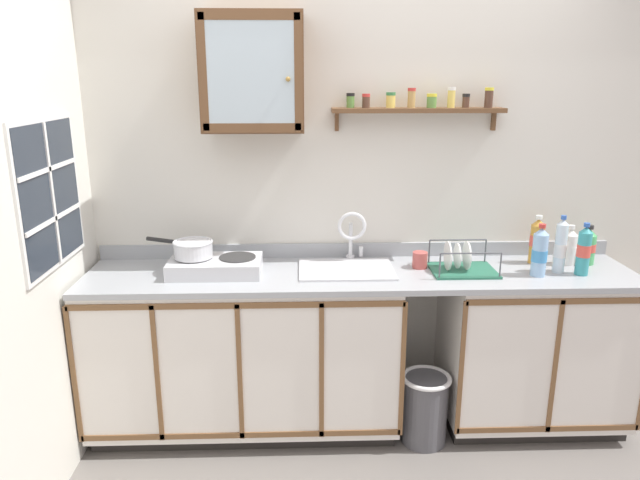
{
  "coord_description": "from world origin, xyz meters",
  "views": [
    {
      "loc": [
        -0.32,
        -2.51,
        1.92
      ],
      "look_at": [
        -0.22,
        0.54,
        1.06
      ],
      "focal_mm": 32.87,
      "sensor_mm": 36.0,
      "label": 1
    }
  ],
  "objects": [
    {
      "name": "floor",
      "position": [
        0.0,
        0.0,
        0.0
      ],
      "size": [
        5.94,
        5.94,
        0.0
      ],
      "primitive_type": "plane",
      "color": "slate",
      "rests_on": "ground"
    },
    {
      "name": "back_wall",
      "position": [
        0.0,
        0.73,
        1.24
      ],
      "size": [
        3.54,
        0.07,
        2.46
      ],
      "color": "silver",
      "rests_on": "ground"
    },
    {
      "name": "side_wall_left",
      "position": [
        -1.5,
        -0.25,
        1.23
      ],
      "size": [
        0.05,
        3.51,
        2.46
      ],
      "primitive_type": "cube",
      "color": "silver",
      "rests_on": "ground"
    },
    {
      "name": "lower_cabinet_run",
      "position": [
        -0.63,
        0.43,
        0.45
      ],
      "size": [
        1.67,
        0.57,
        0.89
      ],
      "color": "black",
      "rests_on": "ground"
    },
    {
      "name": "lower_cabinet_run_right",
      "position": [
        0.97,
        0.43,
        0.45
      ],
      "size": [
        0.99,
        0.57,
        0.89
      ],
      "color": "black",
      "rests_on": "ground"
    },
    {
      "name": "countertop",
      "position": [
        0.0,
        0.43,
        0.9
      ],
      "size": [
        2.9,
        0.59,
        0.03
      ],
      "primitive_type": "cube",
      "color": "#9EA3A8",
      "rests_on": "lower_cabinet_run"
    },
    {
      "name": "backsplash",
      "position": [
        0.0,
        0.7,
        0.96
      ],
      "size": [
        2.9,
        0.02,
        0.08
      ],
      "primitive_type": "cube",
      "color": "#9EA3A8",
      "rests_on": "countertop"
    },
    {
      "name": "sink",
      "position": [
        -0.07,
        0.47,
        0.9
      ],
      "size": [
        0.5,
        0.41,
        0.4
      ],
      "color": "silver",
      "rests_on": "countertop"
    },
    {
      "name": "hot_plate_stove",
      "position": [
        -0.77,
        0.42,
        0.96
      ],
      "size": [
        0.48,
        0.28,
        0.09
      ],
      "color": "silver",
      "rests_on": "countertop"
    },
    {
      "name": "saucepan",
      "position": [
        -0.89,
        0.44,
        1.05
      ],
      "size": [
        0.37,
        0.24,
        0.09
      ],
      "color": "silver",
      "rests_on": "hot_plate_stove"
    },
    {
      "name": "bottle_opaque_white_0",
      "position": [
        1.15,
        0.52,
        1.02
      ],
      "size": [
        0.08,
        0.08,
        0.22
      ],
      "color": "white",
      "rests_on": "countertop"
    },
    {
      "name": "bottle_water_clear_1",
      "position": [
        1.04,
        0.39,
        1.06
      ],
      "size": [
        0.06,
        0.06,
        0.31
      ],
      "color": "silver",
      "rests_on": "countertop"
    },
    {
      "name": "bottle_detergent_teal_2",
      "position": [
        1.14,
        0.34,
        1.05
      ],
      "size": [
        0.07,
        0.07,
        0.28
      ],
      "color": "teal",
      "rests_on": "countertop"
    },
    {
      "name": "bottle_water_blue_3",
      "position": [
        0.91,
        0.33,
        1.04
      ],
      "size": [
        0.08,
        0.08,
        0.28
      ],
      "color": "#8CB7E0",
      "rests_on": "countertop"
    },
    {
      "name": "bottle_soda_green_4",
      "position": [
        1.26,
        0.52,
        1.02
      ],
      "size": [
        0.08,
        0.08,
        0.22
      ],
      "color": "#4CB266",
      "rests_on": "countertop"
    },
    {
      "name": "bottle_juice_amber_5",
      "position": [
        0.98,
        0.54,
        1.04
      ],
      "size": [
        0.08,
        0.08,
        0.27
      ],
      "color": "gold",
      "rests_on": "countertop"
    },
    {
      "name": "dish_rack",
      "position": [
        0.53,
        0.41,
        0.95
      ],
      "size": [
        0.34,
        0.27,
        0.16
      ],
      "color": "#26664C",
      "rests_on": "countertop"
    },
    {
      "name": "mug",
      "position": [
        0.32,
        0.49,
        0.96
      ],
      "size": [
        0.08,
        0.12,
        0.09
      ],
      "color": "#B24C47",
      "rests_on": "countertop"
    },
    {
      "name": "wall_cabinet",
      "position": [
        -0.55,
        0.58,
        1.93
      ],
      "size": [
        0.52,
        0.28,
        0.59
      ],
      "color": "brown"
    },
    {
      "name": "spice_shelf",
      "position": [
        0.31,
        0.64,
        1.76
      ],
      "size": [
        0.91,
        0.14,
        0.23
      ],
      "color": "brown"
    },
    {
      "name": "window",
      "position": [
        -1.47,
        0.16,
        1.4
      ],
      "size": [
        0.03,
        0.66,
        0.69
      ],
      "color": "#262D38"
    },
    {
      "name": "trash_bin",
      "position": [
        0.34,
        0.25,
        0.2
      ],
      "size": [
        0.27,
        0.27,
        0.39
      ],
      "color": "#4C4C51",
      "rests_on": "ground"
    }
  ]
}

